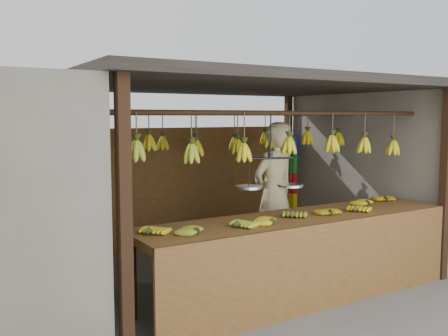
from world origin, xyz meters
TOP-DOWN VIEW (x-y plane):
  - ground at (0.00, 0.00)m, footprint 80.00×80.00m
  - stall at (0.00, 0.33)m, footprint 4.30×3.30m
  - neighbor_right at (3.60, 0.00)m, footprint 3.00×3.00m
  - counter at (0.08, -1.24)m, footprint 3.70×0.84m
  - hanging_bananas at (0.00, -0.00)m, footprint 3.58×2.24m
  - balance_scale at (-0.22, -1.00)m, footprint 0.72×0.39m
  - vendor at (0.59, 0.01)m, footprint 0.76×0.57m
  - bag_bundles at (1.94, 1.35)m, footprint 0.08×0.26m

SIDE VIEW (x-z plane):
  - ground at x=0.00m, z-range 0.00..0.00m
  - counter at x=0.08m, z-range 0.24..1.20m
  - vendor at x=0.59m, z-range 0.00..1.89m
  - bag_bundles at x=1.94m, z-range 0.36..1.66m
  - neighbor_right at x=3.60m, z-range 0.00..2.30m
  - balance_scale at x=-0.22m, z-range 0.88..1.66m
  - hanging_bananas at x=0.00m, z-range 1.43..1.81m
  - stall at x=0.00m, z-range 0.77..3.17m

